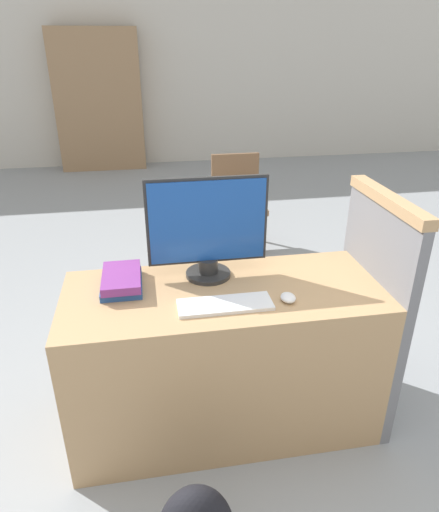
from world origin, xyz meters
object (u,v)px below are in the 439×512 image
at_px(keyboard, 225,305).
at_px(mouse, 288,298).
at_px(far_chair, 237,197).
at_px(monitor, 208,229).
at_px(book_stack, 122,280).

distance_m(keyboard, mouse, 0.28).
bearing_deg(far_chair, mouse, -100.01).
xyz_separation_m(keyboard, mouse, (0.28, -0.00, 0.01)).
xyz_separation_m(monitor, keyboard, (0.03, -0.29, -0.23)).
bearing_deg(book_stack, monitor, 6.36).
relative_size(keyboard, mouse, 4.92).
xyz_separation_m(monitor, mouse, (0.31, -0.29, -0.22)).
bearing_deg(book_stack, far_chair, 64.53).
distance_m(mouse, book_stack, 0.75).
relative_size(keyboard, far_chair, 0.47).
height_order(monitor, keyboard, monitor).
height_order(keyboard, mouse, mouse).
relative_size(mouse, far_chair, 0.10).
height_order(monitor, far_chair, monitor).
bearing_deg(keyboard, mouse, -0.66).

